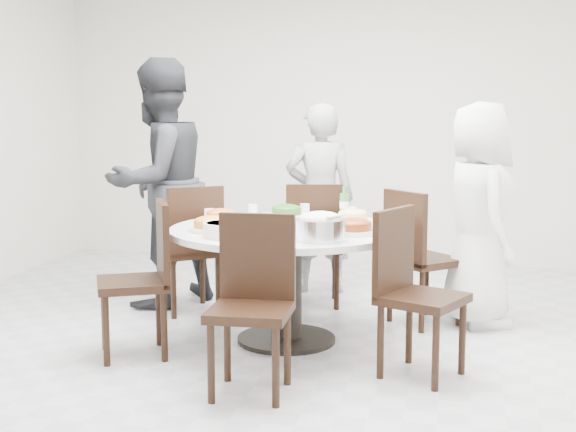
% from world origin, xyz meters
% --- Properties ---
extents(floor, '(6.00, 6.00, 0.01)m').
position_xyz_m(floor, '(0.00, 0.00, 0.00)').
color(floor, '#B6B7BB').
rests_on(floor, ground).
extents(wall_back, '(6.00, 0.01, 2.80)m').
position_xyz_m(wall_back, '(0.00, 3.00, 1.40)').
color(wall_back, silver).
rests_on(wall_back, ground).
extents(wall_front, '(6.00, 0.01, 2.80)m').
position_xyz_m(wall_front, '(0.00, -3.00, 1.40)').
color(wall_front, silver).
rests_on(wall_front, ground).
extents(dining_table, '(1.50, 1.50, 0.75)m').
position_xyz_m(dining_table, '(-0.17, 0.19, 0.38)').
color(dining_table, white).
rests_on(dining_table, floor).
extents(chair_ne, '(0.59, 0.59, 0.95)m').
position_xyz_m(chair_ne, '(0.69, 0.81, 0.47)').
color(chair_ne, black).
rests_on(chair_ne, floor).
extents(chair_n, '(0.49, 0.49, 0.95)m').
position_xyz_m(chair_n, '(-0.17, 1.20, 0.47)').
color(chair_n, black).
rests_on(chair_n, floor).
extents(chair_nw, '(0.59, 0.59, 0.95)m').
position_xyz_m(chair_nw, '(-1.05, 0.80, 0.47)').
color(chair_nw, black).
rests_on(chair_nw, floor).
extents(chair_sw, '(0.56, 0.56, 0.95)m').
position_xyz_m(chair_sw, '(-1.03, -0.29, 0.47)').
color(chair_sw, black).
rests_on(chair_sw, floor).
extents(chair_s, '(0.44, 0.44, 0.95)m').
position_xyz_m(chair_s, '(-0.15, -0.78, 0.47)').
color(chair_s, black).
rests_on(chair_s, floor).
extents(chair_se, '(0.56, 0.56, 0.95)m').
position_xyz_m(chair_se, '(0.72, -0.31, 0.47)').
color(chair_se, black).
rests_on(chair_se, floor).
extents(diner_right, '(0.72, 0.88, 1.56)m').
position_xyz_m(diner_right, '(1.04, 0.88, 0.78)').
color(diner_right, silver).
rests_on(diner_right, floor).
extents(diner_middle, '(0.62, 0.45, 1.55)m').
position_xyz_m(diner_middle, '(-0.20, 1.63, 0.77)').
color(diner_middle, black).
rests_on(diner_middle, floor).
extents(diner_left, '(1.05, 1.14, 1.88)m').
position_xyz_m(diner_left, '(-1.33, 0.94, 0.94)').
color(diner_left, black).
rests_on(diner_left, floor).
extents(dish_greens, '(0.27, 0.27, 0.07)m').
position_xyz_m(dish_greens, '(-0.27, 0.64, 0.78)').
color(dish_greens, white).
rests_on(dish_greens, dining_table).
extents(dish_pale, '(0.25, 0.25, 0.07)m').
position_xyz_m(dish_pale, '(0.22, 0.50, 0.78)').
color(dish_pale, white).
rests_on(dish_pale, dining_table).
extents(dish_orange, '(0.25, 0.25, 0.07)m').
position_xyz_m(dish_orange, '(-0.65, 0.33, 0.78)').
color(dish_orange, white).
rests_on(dish_orange, dining_table).
extents(dish_redbrown, '(0.30, 0.30, 0.07)m').
position_xyz_m(dish_redbrown, '(0.28, 0.04, 0.79)').
color(dish_redbrown, white).
rests_on(dish_redbrown, dining_table).
extents(dish_tofu, '(0.29, 0.29, 0.07)m').
position_xyz_m(dish_tofu, '(-0.60, -0.04, 0.79)').
color(dish_tofu, white).
rests_on(dish_tofu, dining_table).
extents(rice_bowl, '(0.29, 0.29, 0.13)m').
position_xyz_m(rice_bowl, '(0.12, -0.22, 0.81)').
color(rice_bowl, silver).
rests_on(rice_bowl, dining_table).
extents(soup_bowl, '(0.28, 0.28, 0.09)m').
position_xyz_m(soup_bowl, '(-0.44, -0.23, 0.79)').
color(soup_bowl, white).
rests_on(soup_bowl, dining_table).
extents(beverage_bottle, '(0.06, 0.06, 0.22)m').
position_xyz_m(beverage_bottle, '(0.14, 0.68, 0.86)').
color(beverage_bottle, '#337B31').
rests_on(beverage_bottle, dining_table).
extents(tea_cups, '(0.07, 0.07, 0.08)m').
position_xyz_m(tea_cups, '(-0.13, 0.79, 0.79)').
color(tea_cups, white).
rests_on(tea_cups, dining_table).
extents(chopsticks, '(0.24, 0.04, 0.01)m').
position_xyz_m(chopsticks, '(-0.17, 0.88, 0.76)').
color(chopsticks, tan).
rests_on(chopsticks, dining_table).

